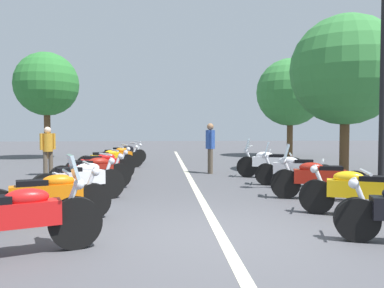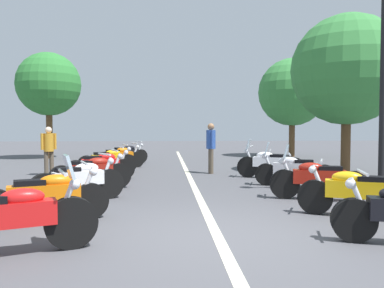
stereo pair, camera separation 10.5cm
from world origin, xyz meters
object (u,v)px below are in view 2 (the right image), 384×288
at_px(motorcycle_left_row_7, 126,154).
at_px(motorcycle_right_row_4, 270,163).
at_px(motorcycle_left_row_4, 101,165).
at_px(bystander_2, 211,144).
at_px(roadside_tree_2, 292,92).
at_px(bystander_1, 49,147).
at_px(motorcycle_right_row_1, 357,192).
at_px(roadside_tree_1, 49,85).
at_px(motorcycle_left_row_6, 119,157).
at_px(motorcycle_right_row_3, 294,169).
at_px(roadside_tree_0, 347,70).
at_px(motorcycle_left_row_3, 92,172).
at_px(motorcycle_left_row_0, 9,218).
at_px(motorcycle_right_row_2, 318,178).
at_px(motorcycle_left_row_5, 108,160).
at_px(motorcycle_left_row_1, 46,196).
at_px(motorcycle_left_row_2, 79,180).
at_px(street_lamp_twin_globe, 384,43).

relative_size(motorcycle_left_row_7, motorcycle_right_row_4, 0.93).
height_order(motorcycle_left_row_4, bystander_2, bystander_2).
bearing_deg(roadside_tree_2, bystander_1, 124.93).
bearing_deg(motorcycle_right_row_1, roadside_tree_1, -31.03).
xyz_separation_m(motorcycle_left_row_4, roadside_tree_2, (8.74, -8.81, 3.06)).
relative_size(motorcycle_left_row_6, motorcycle_right_row_3, 0.95).
xyz_separation_m(bystander_2, roadside_tree_0, (-0.25, -4.66, 2.53)).
bearing_deg(motorcycle_left_row_7, motorcycle_right_row_1, -94.34).
height_order(motorcycle_left_row_3, motorcycle_left_row_6, motorcycle_left_row_3).
xyz_separation_m(motorcycle_left_row_0, roadside_tree_1, (15.14, 4.08, 3.31)).
height_order(motorcycle_right_row_2, motorcycle_right_row_4, motorcycle_right_row_4).
height_order(motorcycle_left_row_0, motorcycle_left_row_6, motorcycle_left_row_0).
distance_m(motorcycle_left_row_7, roadside_tree_0, 9.40).
distance_m(motorcycle_left_row_5, roadside_tree_0, 8.76).
bearing_deg(motorcycle_right_row_4, motorcycle_left_row_1, 66.43).
bearing_deg(roadside_tree_1, motorcycle_left_row_7, -127.64).
relative_size(motorcycle_left_row_3, motorcycle_right_row_4, 0.98).
bearing_deg(roadside_tree_2, motorcycle_left_row_2, 144.37).
bearing_deg(motorcycle_left_row_5, street_lamp_twin_globe, -59.49).
distance_m(motorcycle_right_row_3, bystander_1, 7.84).
bearing_deg(motorcycle_right_row_4, motorcycle_left_row_4, 22.21).
distance_m(motorcycle_left_row_5, street_lamp_twin_globe, 8.95).
xyz_separation_m(motorcycle_left_row_3, motorcycle_left_row_7, (6.91, -0.12, -0.01)).
distance_m(motorcycle_left_row_4, motorcycle_right_row_3, 5.60).
bearing_deg(bystander_2, motorcycle_right_row_3, -63.13).
height_order(motorcycle_left_row_4, motorcycle_left_row_7, motorcycle_left_row_4).
xyz_separation_m(motorcycle_left_row_6, roadside_tree_0, (-2.19, -8.04, 3.10)).
relative_size(bystander_1, roadside_tree_0, 0.30).
height_order(street_lamp_twin_globe, bystander_1, street_lamp_twin_globe).
xyz_separation_m(motorcycle_left_row_1, motorcycle_right_row_1, (0.03, -5.32, 0.00)).
xyz_separation_m(motorcycle_left_row_3, motorcycle_left_row_6, (5.18, -0.04, -0.01)).
relative_size(motorcycle_left_row_7, motorcycle_right_row_3, 0.90).
distance_m(bystander_1, roadside_tree_2, 13.33).
height_order(motorcycle_left_row_3, motorcycle_left_row_5, motorcycle_left_row_3).
bearing_deg(street_lamp_twin_globe, motorcycle_right_row_3, 39.68).
height_order(motorcycle_left_row_0, bystander_2, bystander_2).
relative_size(motorcycle_left_row_3, motorcycle_left_row_6, 1.00).
height_order(motorcycle_left_row_2, motorcycle_left_row_5, motorcycle_left_row_2).
relative_size(motorcycle_right_row_1, roadside_tree_0, 0.36).
bearing_deg(motorcycle_right_row_4, bystander_1, 11.99).
relative_size(motorcycle_left_row_4, roadside_tree_1, 0.37).
xyz_separation_m(motorcycle_right_row_2, bystander_2, (4.93, 1.75, 0.55)).
bearing_deg(motorcycle_left_row_2, roadside_tree_0, -2.92).
distance_m(motorcycle_left_row_7, motorcycle_right_row_3, 8.46).
bearing_deg(motorcycle_left_row_4, motorcycle_left_row_1, -109.80).
bearing_deg(motorcycle_left_row_3, motorcycle_left_row_4, 70.32).
distance_m(motorcycle_right_row_2, roadside_tree_1, 15.42).
height_order(motorcycle_left_row_0, motorcycle_left_row_2, motorcycle_left_row_0).
relative_size(motorcycle_left_row_1, motorcycle_right_row_2, 0.97).
relative_size(motorcycle_right_row_1, street_lamp_twin_globe, 0.38).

